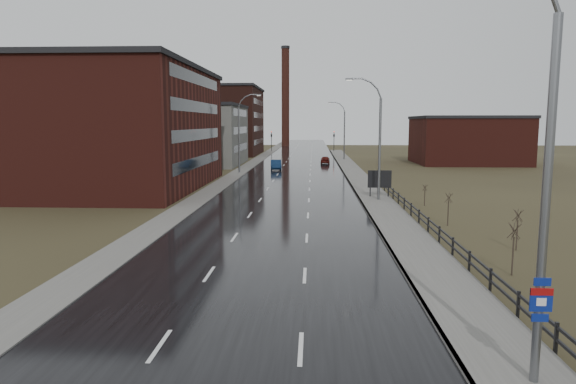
# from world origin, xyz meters

# --- Properties ---
(road) EXTENTS (14.00, 300.00, 0.06)m
(road) POSITION_xyz_m (0.00, 60.00, 0.03)
(road) COLOR black
(road) RESTS_ON ground
(sidewalk_right) EXTENTS (3.20, 180.00, 0.18)m
(sidewalk_right) POSITION_xyz_m (8.60, 35.00, 0.09)
(sidewalk_right) COLOR #595651
(sidewalk_right) RESTS_ON ground
(curb_right) EXTENTS (0.16, 180.00, 0.18)m
(curb_right) POSITION_xyz_m (7.08, 35.00, 0.09)
(curb_right) COLOR slate
(curb_right) RESTS_ON ground
(sidewalk_left) EXTENTS (2.40, 260.00, 0.12)m
(sidewalk_left) POSITION_xyz_m (-8.20, 60.00, 0.06)
(sidewalk_left) COLOR #595651
(sidewalk_left) RESTS_ON ground
(warehouse_near) EXTENTS (22.44, 28.56, 13.50)m
(warehouse_near) POSITION_xyz_m (-20.99, 45.00, 6.76)
(warehouse_near) COLOR #471914
(warehouse_near) RESTS_ON ground
(warehouse_mid) EXTENTS (16.32, 20.40, 10.50)m
(warehouse_mid) POSITION_xyz_m (-17.99, 78.00, 5.26)
(warehouse_mid) COLOR slate
(warehouse_mid) RESTS_ON ground
(warehouse_far) EXTENTS (26.52, 24.48, 15.50)m
(warehouse_far) POSITION_xyz_m (-22.99, 108.00, 7.76)
(warehouse_far) COLOR #331611
(warehouse_far) RESTS_ON ground
(building_right) EXTENTS (18.36, 16.32, 8.50)m
(building_right) POSITION_xyz_m (30.30, 82.00, 4.26)
(building_right) COLOR #471914
(building_right) RESTS_ON ground
(smokestack) EXTENTS (2.70, 2.70, 30.70)m
(smokestack) POSITION_xyz_m (-6.00, 150.00, 15.50)
(smokestack) COLOR #331611
(smokestack) RESTS_ON ground
(streetlight_main) EXTENTS (3.91, 0.29, 12.11)m
(streetlight_main) POSITION_xyz_m (8.47, 2.00, 6.06)
(streetlight_main) COLOR slate
(streetlight_main) RESTS_ON ground
(streetlight_right_mid) EXTENTS (3.36, 0.28, 11.35)m
(streetlight_right_mid) POSITION_xyz_m (8.50, 36.00, 5.84)
(streetlight_right_mid) COLOR slate
(streetlight_right_mid) RESTS_ON ground
(streetlight_left) EXTENTS (3.36, 0.28, 11.35)m
(streetlight_left) POSITION_xyz_m (-7.70, 62.00, 5.84)
(streetlight_left) COLOR slate
(streetlight_left) RESTS_ON ground
(streetlight_right_far) EXTENTS (3.36, 0.28, 11.35)m
(streetlight_right_far) POSITION_xyz_m (8.50, 90.00, 5.84)
(streetlight_right_far) COLOR slate
(streetlight_right_far) RESTS_ON ground
(guardrail) EXTENTS (0.10, 53.05, 1.10)m
(guardrail) POSITION_xyz_m (10.30, 18.31, 0.71)
(guardrail) COLOR black
(guardrail) RESTS_ON ground
(shrub_c) EXTENTS (0.60, 0.63, 2.54)m
(shrub_c) POSITION_xyz_m (12.23, 12.68, 1.35)
(shrub_c) COLOR #382D23
(shrub_c) RESTS_ON ground
(shrub_d) EXTENTS (0.56, 0.60, 2.38)m
(shrub_d) POSITION_xyz_m (14.35, 17.66, 1.27)
(shrub_d) COLOR #382D23
(shrub_d) RESTS_ON ground
(shrub_e) EXTENTS (0.56, 0.59, 2.35)m
(shrub_e) POSITION_xyz_m (12.28, 24.71, 1.25)
(shrub_e) COLOR #382D23
(shrub_e) RESTS_ON ground
(shrub_f) EXTENTS (0.46, 0.48, 1.90)m
(shrub_f) POSITION_xyz_m (12.51, 33.49, 1.01)
(shrub_f) COLOR #382D23
(shrub_f) RESTS_ON ground
(billboard) EXTENTS (2.28, 0.17, 2.73)m
(billboard) POSITION_xyz_m (9.10, 37.90, 1.81)
(billboard) COLOR black
(billboard) RESTS_ON ground
(traffic_light_left) EXTENTS (0.58, 2.73, 5.30)m
(traffic_light_left) POSITION_xyz_m (-8.00, 120.00, 4.60)
(traffic_light_left) COLOR black
(traffic_light_left) RESTS_ON ground
(traffic_light_right) EXTENTS (0.58, 2.73, 5.30)m
(traffic_light_right) POSITION_xyz_m (8.00, 120.00, 4.60)
(traffic_light_right) COLOR black
(traffic_light_right) RESTS_ON ground
(car_near) EXTENTS (2.03, 4.74, 1.52)m
(car_near) POSITION_xyz_m (-3.08, 67.69, 0.76)
(car_near) COLOR #0D2141
(car_near) RESTS_ON ground
(car_far) EXTENTS (1.80, 4.09, 1.37)m
(car_far) POSITION_xyz_m (4.86, 79.95, 0.69)
(car_far) COLOR #4C100C
(car_far) RESTS_ON ground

